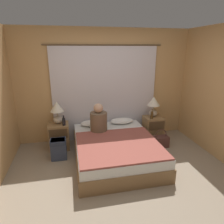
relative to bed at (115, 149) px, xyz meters
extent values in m
plane|color=gray|center=(0.00, -0.73, -0.21)|extent=(16.00, 16.00, 0.00)
cube|color=tan|center=(0.00, 1.09, 1.04)|extent=(4.03, 0.06, 2.50)
cube|color=silver|center=(0.00, 1.03, 0.85)|extent=(2.37, 0.02, 2.12)
cylinder|color=brown|center=(0.00, 1.03, 1.93)|extent=(2.57, 0.02, 0.02)
cube|color=olive|center=(0.00, 0.00, -0.08)|extent=(1.52, 1.95, 0.26)
cube|color=white|center=(0.00, 0.00, 0.13)|extent=(1.48, 1.91, 0.16)
cube|color=#937047|center=(-1.07, 0.69, 0.07)|extent=(0.42, 0.38, 0.55)
cube|color=#4C3823|center=(-1.07, 0.49, 0.20)|extent=(0.37, 0.02, 0.20)
cube|color=#937047|center=(1.07, 0.69, 0.07)|extent=(0.42, 0.38, 0.55)
cube|color=#4C3823|center=(1.07, 0.49, 0.20)|extent=(0.37, 0.02, 0.20)
ellipsoid|color=#B2A899|center=(-1.07, 0.74, 0.42)|extent=(0.20, 0.20, 0.16)
cylinder|color=#B2A893|center=(-1.07, 0.74, 0.56)|extent=(0.02, 0.02, 0.11)
cone|color=silver|center=(-1.07, 0.74, 0.71)|extent=(0.28, 0.28, 0.20)
ellipsoid|color=#B2A899|center=(1.07, 0.74, 0.42)|extent=(0.20, 0.20, 0.16)
cylinder|color=#B2A893|center=(1.07, 0.74, 0.56)|extent=(0.02, 0.02, 0.11)
cone|color=silver|center=(1.07, 0.74, 0.71)|extent=(0.28, 0.28, 0.20)
ellipsoid|color=white|center=(-0.33, 0.78, 0.27)|extent=(0.54, 0.30, 0.12)
ellipsoid|color=white|center=(0.33, 0.78, 0.27)|extent=(0.54, 0.30, 0.12)
cube|color=#994C42|center=(0.00, -0.27, 0.23)|extent=(1.46, 1.34, 0.03)
cylinder|color=brown|center=(-0.25, 0.43, 0.42)|extent=(0.35, 0.35, 0.41)
sphere|color=tan|center=(-0.25, 0.43, 0.72)|extent=(0.19, 0.19, 0.19)
cylinder|color=black|center=(-0.95, 0.59, 0.42)|extent=(0.07, 0.07, 0.15)
cylinder|color=black|center=(-0.95, 0.59, 0.53)|extent=(0.02, 0.02, 0.06)
cylinder|color=#513819|center=(0.99, 0.59, 0.42)|extent=(0.06, 0.06, 0.16)
cylinder|color=#513819|center=(0.99, 0.59, 0.54)|extent=(0.02, 0.02, 0.06)
cube|color=#333D56|center=(-1.07, 0.23, 0.00)|extent=(0.29, 0.22, 0.41)
cube|color=#283045|center=(-1.07, 0.21, 0.16)|extent=(0.27, 0.23, 0.08)
cube|color=brown|center=(1.08, 0.26, -0.08)|extent=(0.34, 0.18, 0.25)
torus|color=#492B27|center=(1.08, 0.26, 0.08)|extent=(0.25, 0.02, 0.25)
camera|label=1|loc=(-0.79, -3.38, 1.86)|focal=32.00mm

